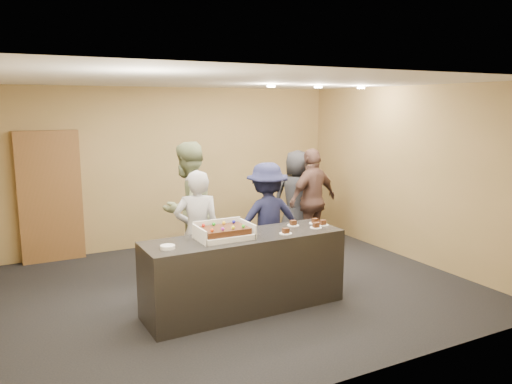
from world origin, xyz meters
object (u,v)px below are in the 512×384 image
(storage_cabinet, at_px, (50,197))
(cake_box, at_px, (223,234))
(serving_counter, at_px, (245,272))
(person_sage_man, at_px, (188,208))
(person_dark_suit, at_px, (297,198))
(plate_stack, at_px, (168,247))
(person_brown_extra, at_px, (313,200))
(sheet_cake, at_px, (224,230))
(person_navy_man, at_px, (267,220))
(person_server_grey, at_px, (197,233))

(storage_cabinet, height_order, cake_box, storage_cabinet)
(serving_counter, height_order, person_sage_man, person_sage_man)
(storage_cabinet, relative_size, person_dark_suit, 1.23)
(plate_stack, bearing_deg, person_brown_extra, 30.11)
(serving_counter, relative_size, person_brown_extra, 1.40)
(serving_counter, relative_size, cake_box, 3.85)
(storage_cabinet, bearing_deg, person_dark_suit, -14.86)
(cake_box, bearing_deg, plate_stack, -169.89)
(serving_counter, height_order, person_dark_suit, person_dark_suit)
(sheet_cake, relative_size, person_dark_suit, 0.32)
(serving_counter, distance_m, sheet_cake, 0.61)
(storage_cabinet, height_order, person_sage_man, storage_cabinet)
(person_navy_man, bearing_deg, cake_box, 46.86)
(serving_counter, distance_m, person_server_grey, 0.87)
(storage_cabinet, height_order, person_brown_extra, storage_cabinet)
(person_server_grey, relative_size, person_dark_suit, 0.97)
(person_server_grey, distance_m, person_brown_extra, 2.56)
(sheet_cake, relative_size, person_sage_man, 0.28)
(person_brown_extra, xyz_separation_m, person_dark_suit, (-0.06, 0.40, -0.03))
(plate_stack, bearing_deg, person_dark_suit, 35.93)
(person_server_grey, xyz_separation_m, person_dark_suit, (2.33, 1.32, 0.02))
(serving_counter, height_order, person_brown_extra, person_brown_extra)
(storage_cabinet, relative_size, person_sage_man, 1.07)
(plate_stack, bearing_deg, person_server_grey, 51.94)
(plate_stack, relative_size, person_brown_extra, 0.09)
(person_server_grey, height_order, person_brown_extra, person_brown_extra)
(cake_box, bearing_deg, person_server_grey, 93.66)
(storage_cabinet, xyz_separation_m, person_dark_suit, (3.83, -1.02, -0.19))
(plate_stack, height_order, person_dark_suit, person_dark_suit)
(plate_stack, xyz_separation_m, person_server_grey, (0.66, 0.84, -0.12))
(serving_counter, bearing_deg, storage_cabinet, 119.61)
(cake_box, bearing_deg, storage_cabinet, 116.95)
(person_navy_man, distance_m, person_dark_suit, 1.68)
(sheet_cake, xyz_separation_m, person_server_grey, (-0.05, 0.74, -0.19))
(serving_counter, relative_size, plate_stack, 15.26)
(cake_box, xyz_separation_m, person_brown_extra, (2.34, 1.64, -0.09))
(cake_box, height_order, person_server_grey, person_server_grey)
(sheet_cake, relative_size, plate_stack, 3.37)
(sheet_cake, distance_m, person_sage_man, 1.60)
(serving_counter, relative_size, storage_cabinet, 1.18)
(cake_box, distance_m, person_brown_extra, 2.86)
(plate_stack, relative_size, person_server_grey, 0.10)
(person_navy_man, bearing_deg, person_server_grey, 15.70)
(person_navy_man, xyz_separation_m, person_dark_suit, (1.22, 1.16, 0.02))
(storage_cabinet, distance_m, person_sage_man, 2.25)
(sheet_cake, bearing_deg, serving_counter, 0.00)
(person_dark_suit, bearing_deg, person_navy_man, 83.55)
(storage_cabinet, xyz_separation_m, person_navy_man, (2.61, -2.17, -0.20))
(person_server_grey, xyz_separation_m, person_brown_extra, (2.38, 0.92, 0.05))
(plate_stack, height_order, person_server_grey, person_server_grey)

